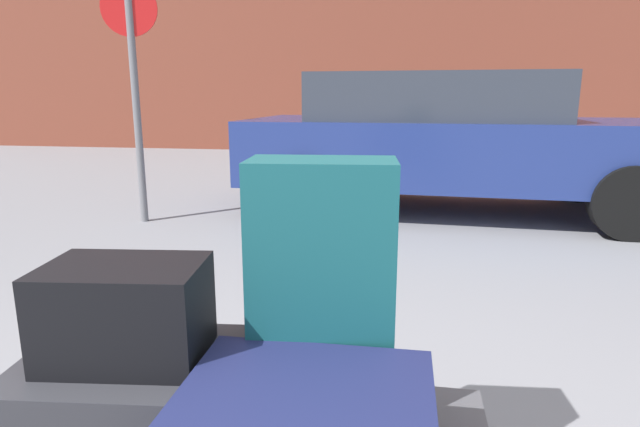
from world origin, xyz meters
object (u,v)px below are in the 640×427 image
(suitcase_charcoal_rear_left, at_px, (133,392))
(suitcase_teal_rear_right, at_px, (322,290))
(parked_car, at_px, (450,139))
(bollard_kerb_mid, at_px, (630,158))
(duffel_bag_black_topmost_pile, at_px, (126,312))
(bollard_kerb_near, at_px, (531,156))
(no_parking_sign, at_px, (134,76))

(suitcase_charcoal_rear_left, bearing_deg, suitcase_teal_rear_right, 13.39)
(parked_car, relative_size, bollard_kerb_mid, 7.53)
(suitcase_teal_rear_right, relative_size, bollard_kerb_mid, 1.22)
(suitcase_teal_rear_right, bearing_deg, duffel_bag_black_topmost_pile, -165.82)
(suitcase_charcoal_rear_left, distance_m, duffel_bag_black_topmost_pile, 0.23)
(bollard_kerb_near, bearing_deg, bollard_kerb_mid, 0.00)
(duffel_bag_black_topmost_pile, xyz_separation_m, parked_car, (1.12, 4.49, 0.09))
(bollard_kerb_mid, bearing_deg, suitcase_teal_rear_right, -115.89)
(suitcase_charcoal_rear_left, relative_size, bollard_kerb_near, 0.95)
(duffel_bag_black_topmost_pile, xyz_separation_m, no_parking_sign, (-1.83, 3.50, 0.71))
(suitcase_teal_rear_right, distance_m, no_parking_sign, 4.11)
(parked_car, distance_m, bollard_kerb_near, 3.27)
(parked_car, bearing_deg, duffel_bag_black_topmost_pile, -103.99)
(bollard_kerb_mid, xyz_separation_m, no_parking_sign, (-5.81, -3.89, 1.09))
(suitcase_teal_rear_right, relative_size, bollard_kerb_near, 1.22)
(suitcase_teal_rear_right, distance_m, duffel_bag_black_topmost_pile, 0.51)
(parked_car, relative_size, no_parking_sign, 1.97)
(suitcase_charcoal_rear_left, distance_m, no_parking_sign, 4.06)
(no_parking_sign, bearing_deg, bollard_kerb_near, 41.46)
(suitcase_charcoal_rear_left, bearing_deg, no_parking_sign, 111.71)
(suitcase_teal_rear_right, xyz_separation_m, parked_car, (0.64, 4.33, 0.07))
(duffel_bag_black_topmost_pile, height_order, bollard_kerb_near, duffel_bag_black_topmost_pile)
(suitcase_teal_rear_right, xyz_separation_m, duffel_bag_black_topmost_pile, (-0.48, -0.17, -0.03))
(bollard_kerb_near, distance_m, bollard_kerb_mid, 1.41)
(suitcase_charcoal_rear_left, relative_size, bollard_kerb_mid, 0.95)
(duffel_bag_black_topmost_pile, relative_size, bollard_kerb_near, 0.68)
(suitcase_teal_rear_right, distance_m, bollard_kerb_near, 7.52)
(suitcase_teal_rear_right, distance_m, parked_car, 4.37)
(suitcase_charcoal_rear_left, relative_size, duffel_bag_black_topmost_pile, 1.40)
(duffel_bag_black_topmost_pile, bearing_deg, no_parking_sign, 110.93)
(parked_car, distance_m, bollard_kerb_mid, 4.09)
(suitcase_charcoal_rear_left, xyz_separation_m, no_parking_sign, (-1.83, 3.50, 0.94))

